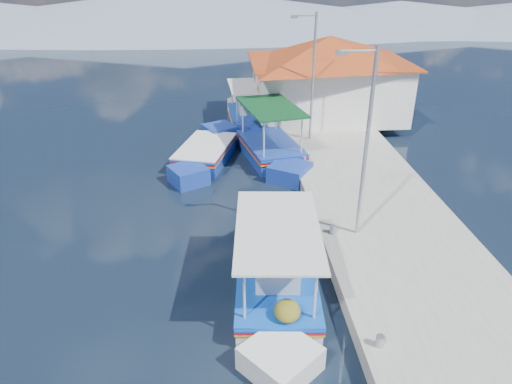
{
  "coord_description": "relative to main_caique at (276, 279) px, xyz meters",
  "views": [
    {
      "loc": [
        0.36,
        -10.86,
        8.6
      ],
      "look_at": [
        1.37,
        3.62,
        1.3
      ],
      "focal_mm": 32.56,
      "sensor_mm": 36.0,
      "label": 1
    }
  ],
  "objects": [
    {
      "name": "caique_far",
      "position": [
        0.06,
        15.6,
        -0.03
      ],
      "size": [
        2.32,
        6.95,
        2.44
      ],
      "rotation": [
        0.0,
        0.0,
        -0.06
      ],
      "color": "silver",
      "rests_on": "ground"
    },
    {
      "name": "caique_green_canopy",
      "position": [
        0.84,
        10.23,
        -0.06
      ],
      "size": [
        3.35,
        7.41,
        2.84
      ],
      "rotation": [
        0.0,
        0.0,
        -0.23
      ],
      "color": "navy",
      "rests_on": "ground"
    },
    {
      "name": "lamp_post_near",
      "position": [
        2.84,
        2.31,
        3.37
      ],
      "size": [
        1.21,
        0.14,
        6.0
      ],
      "color": "#A5A8AD",
      "rests_on": "quay"
    },
    {
      "name": "bollards",
      "position": [
        2.13,
        5.56,
        0.17
      ],
      "size": [
        0.2,
        17.2,
        0.3
      ],
      "color": "#A5A8AD",
      "rests_on": "quay"
    },
    {
      "name": "lamp_post_far",
      "position": [
        2.84,
        11.31,
        3.37
      ],
      "size": [
        1.21,
        0.14,
        6.0
      ],
      "color": "#A5A8AD",
      "rests_on": "quay"
    },
    {
      "name": "quay",
      "position": [
        4.23,
        6.31,
        -0.23
      ],
      "size": [
        5.0,
        44.0,
        0.5
      ],
      "primitive_type": "cube",
      "color": "#A3A198",
      "rests_on": "ground"
    },
    {
      "name": "harbor_building",
      "position": [
        4.53,
        15.31,
        2.29
      ],
      "size": [
        10.49,
        10.49,
        4.4
      ],
      "color": "white",
      "rests_on": "quay"
    },
    {
      "name": "ground",
      "position": [
        -1.67,
        0.31,
        -0.48
      ],
      "size": [
        160.0,
        160.0,
        0.0
      ],
      "primitive_type": "plane",
      "color": "black",
      "rests_on": "ground"
    },
    {
      "name": "mountain_ridge",
      "position": [
        4.87,
        56.31,
        1.56
      ],
      "size": [
        171.4,
        96.0,
        5.5
      ],
      "color": "slate",
      "rests_on": "ground"
    },
    {
      "name": "caique_blue_hull",
      "position": [
        -2.29,
        10.01,
        -0.15
      ],
      "size": [
        3.27,
        6.72,
        1.24
      ],
      "rotation": [
        0.0,
        0.0,
        0.27
      ],
      "color": "navy",
      "rests_on": "ground"
    },
    {
      "name": "main_caique",
      "position": [
        0.0,
        0.0,
        0.0
      ],
      "size": [
        2.55,
        7.59,
        2.5
      ],
      "rotation": [
        0.0,
        0.0,
        0.07
      ],
      "color": "silver",
      "rests_on": "ground"
    }
  ]
}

